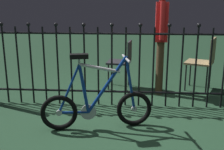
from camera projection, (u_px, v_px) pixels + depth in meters
name	position (u px, v px, depth m)	size (l,w,h in m)	color
ground_plane	(123.00, 123.00, 3.37)	(20.00, 20.00, 0.00)	#25472E
iron_fence	(119.00, 63.00, 3.81)	(4.19, 0.07, 1.20)	black
bicycle	(97.00, 104.00, 3.18)	(1.26, 0.43, 0.87)	black
chair_charcoal	(123.00, 59.00, 4.64)	(0.42, 0.41, 0.80)	black
chair_tan	(205.00, 59.00, 4.50)	(0.54, 0.54, 0.86)	black
person_visitor	(161.00, 31.00, 4.27)	(0.22, 0.48, 1.65)	#4C3823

